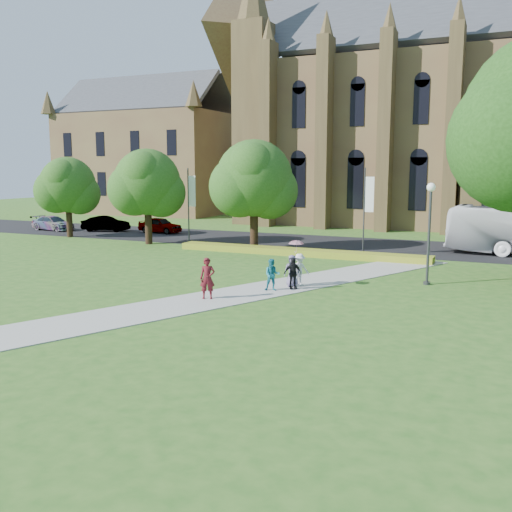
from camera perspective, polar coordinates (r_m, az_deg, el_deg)
The scene contains 21 objects.
ground at distance 26.82m, azimuth -1.39°, elevation -4.08°, with size 160.00×160.00×0.00m, color #2B5D1B.
road at distance 45.40m, azimuth 9.62°, elevation 1.10°, with size 160.00×10.00×0.02m, color black.
footpath at distance 27.70m, azimuth -0.49°, elevation -3.62°, with size 3.20×30.00×0.04m, color #B2B2A8.
flower_hedge at distance 39.53m, azimuth 4.30°, elevation 0.39°, with size 18.00×1.40×0.45m, color gold.
cathedral at distance 63.69m, azimuth 23.73°, elevation 14.37°, with size 52.60×18.25×28.00m.
building_west at distance 79.78m, azimuth -10.54°, elevation 10.94°, with size 22.00×14.00×18.30m.
streetlamp at distance 30.42m, azimuth 16.97°, elevation 3.35°, with size 0.44×0.44×5.24m.
street_tree_0 at distance 45.90m, azimuth -10.83°, elevation 7.25°, with size 5.20×5.20×7.50m.
street_tree_1 at distance 41.83m, azimuth -0.20°, elevation 7.75°, with size 5.60×5.60×8.05m.
street_tree_2 at distance 52.33m, azimuth -18.32°, elevation 6.75°, with size 4.80×4.80×6.95m.
banner_pole_0 at distance 39.92m, azimuth 10.92°, elevation 4.91°, with size 0.70×0.10×6.00m.
banner_pole_1 at distance 45.27m, azimuth -6.65°, elevation 5.44°, with size 0.70×0.10×6.00m.
car_0 at distance 53.83m, azimuth -9.58°, elevation 3.07°, with size 1.71×4.26×1.45m, color gray.
car_1 at distance 56.13m, azimuth -14.80°, elevation 3.13°, with size 1.53×4.40×1.45m, color gray.
car_2 at distance 58.77m, azimuth -19.62°, elevation 3.11°, with size 1.89×4.66×1.35m, color gray.
pedestrian_0 at distance 26.14m, azimuth -4.88°, elevation -2.24°, with size 0.69×0.45×1.90m, color #55131A.
pedestrian_1 at distance 27.82m, azimuth 1.63°, elevation -1.89°, with size 0.76×0.59×1.57m, color teal.
pedestrian_2 at distance 29.23m, azimuth 4.37°, elevation -1.34°, with size 1.05×0.60×1.62m, color white.
pedestrian_3 at distance 28.23m, azimuth 3.69°, elevation -1.75°, with size 0.92×0.38×1.56m, color black.
pedestrian_4 at distance 28.80m, azimuth 3.62°, elevation -1.48°, with size 0.79×0.51×1.61m, color slate.
parasol at distance 28.65m, azimuth 4.05°, elevation 0.76°, with size 0.75×0.75×0.66m, color #E19FB5.
Camera 1 is at (11.36, -23.55, 5.95)m, focal length 40.00 mm.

